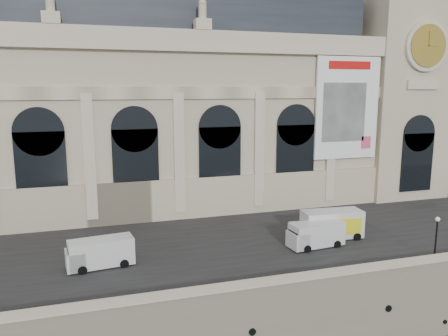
# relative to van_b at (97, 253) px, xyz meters

# --- Properties ---
(quay) EXTENTS (160.00, 70.00, 6.00)m
(quay) POSITION_rel_van_b_xyz_m (8.76, 25.13, -4.30)
(quay) COLOR gray
(quay) RESTS_ON ground
(street) EXTENTS (160.00, 24.00, 0.06)m
(street) POSITION_rel_van_b_xyz_m (8.76, 4.13, -1.27)
(street) COLOR #2D2D2D
(street) RESTS_ON quay
(parapet) EXTENTS (160.00, 1.40, 1.21)m
(parapet) POSITION_rel_van_b_xyz_m (8.76, -9.27, -0.68)
(parapet) COLOR gray
(parapet) RESTS_ON quay
(museum) EXTENTS (69.00, 18.70, 29.10)m
(museum) POSITION_rel_van_b_xyz_m (2.78, 20.99, 12.43)
(museum) COLOR #C1B295
(museum) RESTS_ON quay
(clock_pavilion) EXTENTS (13.00, 14.72, 36.70)m
(clock_pavilion) POSITION_rel_van_b_xyz_m (42.76, 18.06, 16.12)
(clock_pavilion) COLOR #C1B295
(clock_pavilion) RESTS_ON quay
(van_b) EXTENTS (5.93, 2.90, 2.54)m
(van_b) POSITION_rel_van_b_xyz_m (0.00, 0.00, 0.00)
(van_b) COLOR silver
(van_b) RESTS_ON quay
(van_c) EXTENTS (5.77, 2.73, 2.49)m
(van_c) POSITION_rel_van_b_xyz_m (20.49, -1.10, -0.02)
(van_c) COLOR silver
(van_c) RESTS_ON quay
(box_truck) EXTENTS (7.65, 3.17, 3.01)m
(box_truck) POSITION_rel_van_b_xyz_m (23.13, 0.70, 0.22)
(box_truck) COLOR silver
(box_truck) RESTS_ON quay
(lamp_right) EXTENTS (0.41, 0.41, 4.03)m
(lamp_right) POSITION_rel_van_b_xyz_m (29.68, -7.11, 0.71)
(lamp_right) COLOR black
(lamp_right) RESTS_ON quay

